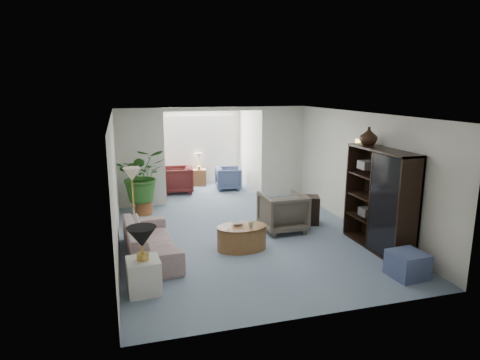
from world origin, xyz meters
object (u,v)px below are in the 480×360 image
object	(u,v)px
coffee_table	(242,238)
wingback_chair	(283,212)
framed_picture	(364,152)
entertainment_cabinet	(380,199)
sofa	(151,240)
floor_lamp	(132,174)
sunroom_chair_maroon	(178,180)
end_table	(144,276)
cabinet_urn	(369,136)
coffee_bowl	(238,223)
sunroom_chair_blue	(228,178)
sunroom_table	(199,177)
side_table_dark	(307,210)
table_lamp	(142,237)
ottoman	(407,265)
plant_pot	(144,208)

from	to	relation	value
coffee_table	wingback_chair	size ratio (longest dim) A/B	1.05
framed_picture	entertainment_cabinet	world-z (taller)	entertainment_cabinet
sofa	floor_lamp	size ratio (longest dim) A/B	5.86
floor_lamp	coffee_table	xyz separation A→B (m)	(1.91, -1.51, -1.02)
sofa	framed_picture	bearing A→B (deg)	-90.36
sunroom_chair_maroon	entertainment_cabinet	bearing A→B (deg)	36.39
end_table	cabinet_urn	size ratio (longest dim) A/B	1.47
coffee_bowl	sunroom_chair_blue	world-z (taller)	sunroom_chair_blue
wingback_chair	sunroom_chair_blue	distance (m)	3.91
entertainment_cabinet	cabinet_urn	world-z (taller)	cabinet_urn
framed_picture	wingback_chair	size ratio (longest dim) A/B	0.55
cabinet_urn	entertainment_cabinet	bearing A→B (deg)	-90.00
sunroom_table	sunroom_chair_blue	bearing A→B (deg)	-45.00
side_table_dark	cabinet_urn	xyz separation A→B (m)	(0.67, -1.21, 1.77)
table_lamp	floor_lamp	xyz separation A→B (m)	(-0.04, 2.75, 0.38)
end_table	side_table_dark	xyz separation A→B (m)	(3.70, 2.31, 0.05)
end_table	side_table_dark	world-z (taller)	side_table_dark
sofa	coffee_bowl	xyz separation A→B (m)	(1.63, -0.00, 0.17)
framed_picture	entertainment_cabinet	bearing A→B (deg)	-103.12
cabinet_urn	side_table_dark	bearing A→B (deg)	118.91
end_table	floor_lamp	xyz separation A→B (m)	(-0.04, 2.75, 0.99)
framed_picture	end_table	xyz separation A→B (m)	(-4.60, -1.58, -1.44)
sunroom_chair_blue	sunroom_chair_maroon	world-z (taller)	sunroom_chair_maroon
side_table_dark	cabinet_urn	bearing A→B (deg)	-61.09
wingback_chair	sunroom_table	distance (m)	4.75
cabinet_urn	sunroom_chair_blue	distance (m)	5.35
end_table	side_table_dark	bearing A→B (deg)	31.90
end_table	table_lamp	world-z (taller)	table_lamp
coffee_table	sunroom_chair_maroon	world-z (taller)	sunroom_chair_maroon
framed_picture	entertainment_cabinet	size ratio (longest dim) A/B	0.26
framed_picture	ottoman	xyz separation A→B (m)	(-0.49, -2.22, -1.49)
plant_pot	sunroom_chair_maroon	bearing A→B (deg)	59.80
end_table	plant_pot	distance (m)	4.05
framed_picture	floor_lamp	world-z (taller)	framed_picture
ottoman	sunroom_chair_maroon	bearing A→B (deg)	113.06
coffee_table	sunroom_table	world-z (taller)	sunroom_table
sofa	floor_lamp	world-z (taller)	floor_lamp
coffee_bowl	wingback_chair	size ratio (longest dim) A/B	0.24
coffee_table	cabinet_urn	bearing A→B (deg)	-3.39
sunroom_table	ottoman	bearing A→B (deg)	-74.40
sunroom_table	entertainment_cabinet	bearing A→B (deg)	-69.20
end_table	floor_lamp	size ratio (longest dim) A/B	1.45
coffee_table	sunroom_chair_maroon	distance (m)	4.70
coffee_bowl	cabinet_urn	bearing A→B (deg)	-5.56
coffee_table	side_table_dark	distance (m)	2.11
framed_picture	coffee_table	size ratio (longest dim) A/B	0.53
sunroom_table	cabinet_urn	bearing A→B (deg)	-67.51
end_table	coffee_table	bearing A→B (deg)	33.55
wingback_chair	entertainment_cabinet	world-z (taller)	entertainment_cabinet
ottoman	sunroom_chair_maroon	distance (m)	7.12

